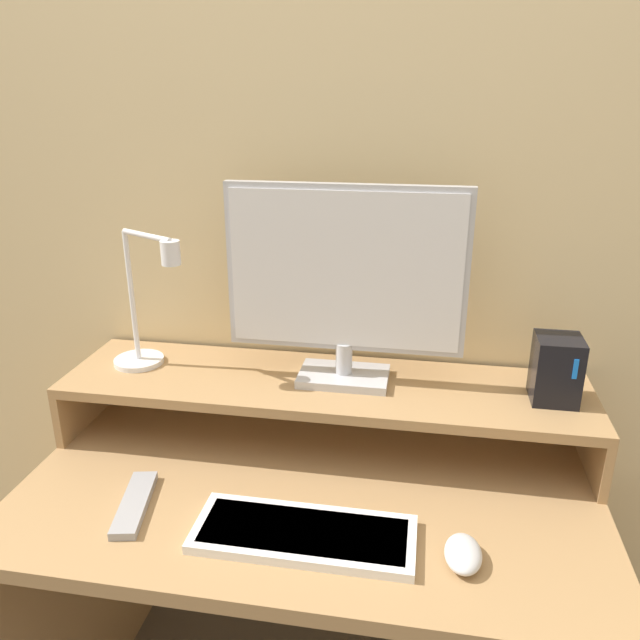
% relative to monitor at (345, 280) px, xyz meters
% --- Properties ---
extents(wall_back, '(6.00, 0.05, 2.50)m').
position_rel_monitor_xyz_m(wall_back, '(-0.04, 0.17, 0.16)').
color(wall_back, beige).
rests_on(wall_back, ground_plane).
extents(desk, '(1.15, 0.64, 0.72)m').
position_rel_monitor_xyz_m(desk, '(-0.04, -0.19, -0.58)').
color(desk, '#A87F51').
rests_on(desk, ground_plane).
extents(monitor_shelf, '(1.15, 0.29, 0.14)m').
position_rel_monitor_xyz_m(monitor_shelf, '(-0.04, -0.01, -0.25)').
color(monitor_shelf, '#A87F51').
rests_on(monitor_shelf, desk).
extents(monitor, '(0.50, 0.13, 0.43)m').
position_rel_monitor_xyz_m(monitor, '(0.00, 0.00, 0.00)').
color(monitor, '#BCBCC1').
rests_on(monitor, monitor_shelf).
extents(desk_lamp, '(0.21, 0.15, 0.32)m').
position_rel_monitor_xyz_m(desk_lamp, '(-0.44, -0.02, -0.10)').
color(desk_lamp, silver).
rests_on(desk_lamp, monitor_shelf).
extents(router_dock, '(0.09, 0.10, 0.14)m').
position_rel_monitor_xyz_m(router_dock, '(0.44, -0.02, -0.16)').
color(router_dock, black).
rests_on(router_dock, monitor_shelf).
extents(keyboard, '(0.39, 0.15, 0.02)m').
position_rel_monitor_xyz_m(keyboard, '(-0.02, -0.35, -0.36)').
color(keyboard, white).
rests_on(keyboard, desk).
extents(mouse, '(0.06, 0.10, 0.03)m').
position_rel_monitor_xyz_m(mouse, '(0.25, -0.36, -0.36)').
color(mouse, silver).
rests_on(mouse, desk).
extents(remote_control, '(0.09, 0.19, 0.02)m').
position_rel_monitor_xyz_m(remote_control, '(-0.35, -0.32, -0.37)').
color(remote_control, '#99999E').
rests_on(remote_control, desk).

